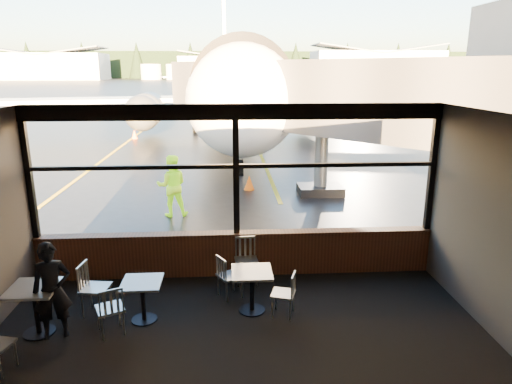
{
  "coord_description": "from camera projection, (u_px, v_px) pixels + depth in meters",
  "views": [
    {
      "loc": [
        -0.17,
        -8.72,
        4.13
      ],
      "look_at": [
        0.46,
        1.0,
        1.5
      ],
      "focal_mm": 32.0,
      "sensor_mm": 36.0,
      "label": 1
    }
  ],
  "objects": [
    {
      "name": "cone_nose",
      "position": [
        249.0,
        183.0,
        16.08
      ],
      "size": [
        0.37,
        0.37,
        0.51
      ],
      "primitive_type": "cone",
      "color": "orange",
      "rests_on": "ground_plane"
    },
    {
      "name": "ground_crew",
      "position": [
        172.0,
        186.0,
        13.1
      ],
      "size": [
        0.94,
        0.77,
        1.78
      ],
      "primitive_type": "imported",
      "rotation": [
        0.0,
        0.0,
        3.26
      ],
      "color": "#BFF219",
      "rests_on": "ground_plane"
    },
    {
      "name": "cafe_table_near",
      "position": [
        252.0,
        291.0,
        7.96
      ],
      "size": [
        0.7,
        0.7,
        0.77
      ],
      "primitive_type": null,
      "color": "#ACA79E",
      "rests_on": "carpet_floor"
    },
    {
      "name": "hangar_left",
      "position": [
        46.0,
        65.0,
        177.13
      ],
      "size": [
        45.0,
        18.0,
        11.0
      ],
      "primitive_type": null,
      "color": "silver",
      "rests_on": "ground_plane"
    },
    {
      "name": "chair_near_w",
      "position": [
        230.0,
        276.0,
        8.44
      ],
      "size": [
        0.62,
        0.62,
        0.84
      ],
      "primitive_type": null,
      "rotation": [
        0.0,
        0.0,
        -1.07
      ],
      "color": "#B3ADA1",
      "rests_on": "carpet_floor"
    },
    {
      "name": "treeline",
      "position": [
        226.0,
        65.0,
        210.23
      ],
      "size": [
        360.0,
        3.0,
        12.0
      ],
      "primitive_type": "cube",
      "color": "black",
      "rests_on": "ground_plane"
    },
    {
      "name": "window_header",
      "position": [
        235.0,
        112.0,
        8.62
      ],
      "size": [
        8.0,
        0.18,
        0.3
      ],
      "primitive_type": "cube",
      "color": "black",
      "rests_on": "ground"
    },
    {
      "name": "airliner",
      "position": [
        229.0,
        44.0,
        28.78
      ],
      "size": [
        31.59,
        37.6,
        11.28
      ],
      "primitive_type": null,
      "rotation": [
        0.0,
        0.0,
        0.02
      ],
      "color": "white",
      "rests_on": "ground_plane"
    },
    {
      "name": "cafe_table_mid",
      "position": [
        143.0,
        301.0,
        7.66
      ],
      "size": [
        0.66,
        0.66,
        0.72
      ],
      "primitive_type": null,
      "color": "#9E9891",
      "rests_on": "carpet_floor"
    },
    {
      "name": "cone_wing",
      "position": [
        134.0,
        134.0,
        27.88
      ],
      "size": [
        0.39,
        0.39,
        0.54
      ],
      "primitive_type": "cone",
      "color": "#DB6106",
      "rests_on": "ground_plane"
    },
    {
      "name": "hangar_mid",
      "position": [
        226.0,
        67.0,
        186.41
      ],
      "size": [
        38.0,
        15.0,
        10.0
      ],
      "primitive_type": null,
      "color": "silver",
      "rests_on": "ground_plane"
    },
    {
      "name": "cafe_table_left",
      "position": [
        36.0,
        311.0,
        7.26
      ],
      "size": [
        0.74,
        0.74,
        0.82
      ],
      "primitive_type": null,
      "color": "#ABA49D",
      "rests_on": "carpet_floor"
    },
    {
      "name": "mullion_left",
      "position": [
        29.0,
        174.0,
        8.67
      ],
      "size": [
        0.12,
        0.12,
        2.6
      ],
      "primitive_type": "cube",
      "color": "black",
      "rests_on": "ground"
    },
    {
      "name": "chair_mid_s",
      "position": [
        110.0,
        309.0,
        7.27
      ],
      "size": [
        0.62,
        0.62,
        0.86
      ],
      "primitive_type": null,
      "rotation": [
        0.0,
        0.0,
        0.43
      ],
      "color": "#AEAA9D",
      "rests_on": "carpet_floor"
    },
    {
      "name": "fuel_tank_c",
      "position": [
        201.0,
        72.0,
        183.42
      ],
      "size": [
        8.0,
        8.0,
        6.0
      ],
      "primitive_type": "cylinder",
      "color": "silver",
      "rests_on": "ground_plane"
    },
    {
      "name": "passenger",
      "position": [
        52.0,
        291.0,
        7.1
      ],
      "size": [
        0.66,
        0.54,
        1.58
      ],
      "primitive_type": "imported",
      "rotation": [
        0.0,
        0.0,
        0.31
      ],
      "color": "black",
      "rests_on": "carpet_floor"
    },
    {
      "name": "window_sill",
      "position": [
        237.0,
        254.0,
        9.37
      ],
      "size": [
        8.0,
        0.28,
        0.9
      ],
      "primitive_type": "cube",
      "color": "#4D2817",
      "rests_on": "ground"
    },
    {
      "name": "ground_plane",
      "position": [
        227.0,
        85.0,
        125.09
      ],
      "size": [
        520.0,
        520.0,
        0.0
      ],
      "primitive_type": "plane",
      "color": "black",
      "rests_on": "ground"
    },
    {
      "name": "window_transom",
      "position": [
        236.0,
        166.0,
        8.89
      ],
      "size": [
        8.0,
        0.1,
        0.08
      ],
      "primitive_type": "cube",
      "color": "black",
      "rests_on": "ground"
    },
    {
      "name": "carpet_floor",
      "position": [
        242.0,
        364.0,
        6.6
      ],
      "size": [
        8.0,
        6.0,
        0.01
      ],
      "primitive_type": "cube",
      "color": "black",
      "rests_on": "ground"
    },
    {
      "name": "chair_near_n",
      "position": [
        246.0,
        261.0,
        9.0
      ],
      "size": [
        0.54,
        0.54,
        0.93
      ],
      "primitive_type": null,
      "rotation": [
        0.0,
        0.0,
        3.21
      ],
      "color": "#B7B2A5",
      "rests_on": "carpet_floor"
    },
    {
      "name": "chair_near_e",
      "position": [
        283.0,
        294.0,
        7.82
      ],
      "size": [
        0.55,
        0.55,
        0.8
      ],
      "primitive_type": null,
      "rotation": [
        0.0,
        0.0,
        1.26
      ],
      "color": "#B0AC9F",
      "rests_on": "carpet_floor"
    },
    {
      "name": "chair_mid_w",
      "position": [
        96.0,
        289.0,
        7.87
      ],
      "size": [
        0.57,
        0.57,
        0.94
      ],
      "primitive_type": null,
      "rotation": [
        0.0,
        0.0,
        -1.7
      ],
      "color": "beige",
      "rests_on": "carpet_floor"
    },
    {
      "name": "ceiling",
      "position": [
        240.0,
        121.0,
        5.69
      ],
      "size": [
        8.0,
        6.0,
        0.04
      ],
      "primitive_type": "cube",
      "color": "#38332D",
      "rests_on": "ground"
    },
    {
      "name": "fuel_tank_b",
      "position": [
        176.0,
        72.0,
        182.8
      ],
      "size": [
        8.0,
        8.0,
        6.0
      ],
      "primitive_type": "cylinder",
      "color": "silver",
      "rests_on": "ground_plane"
    },
    {
      "name": "hangar_right",
      "position": [
        375.0,
        64.0,
        183.11
      ],
      "size": [
        50.0,
        20.0,
        12.0
      ],
      "primitive_type": null,
      "color": "silver",
      "rests_on": "ground_plane"
    },
    {
      "name": "mullion_centre",
      "position": [
        236.0,
        171.0,
        8.92
      ],
      "size": [
        0.12,
        0.12,
        2.6
      ],
      "primitive_type": "cube",
      "color": "black",
      "rests_on": "ground"
    },
    {
      "name": "jet_bridge",
      "position": [
        346.0,
        127.0,
        14.39
      ],
      "size": [
        8.89,
        10.87,
        4.74
      ],
      "primitive_type": null,
      "color": "#28282B",
      "rests_on": "ground_plane"
    },
    {
      "name": "fuel_tank_a",
      "position": [
        151.0,
        72.0,
        182.18
      ],
      "size": [
        8.0,
        8.0,
        6.0
      ],
      "primitive_type": "cylinder",
      "color": "silver",
      "rests_on": "ground_plane"
    },
    {
      "name": "mullion_right",
      "position": [
        432.0,
        168.0,
        9.16
      ],
      "size": [
        0.12,
        0.12,
        2.6
      ],
      "primitive_type": "cube",
      "color": "black",
      "rests_on": "ground"
    }
  ]
}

